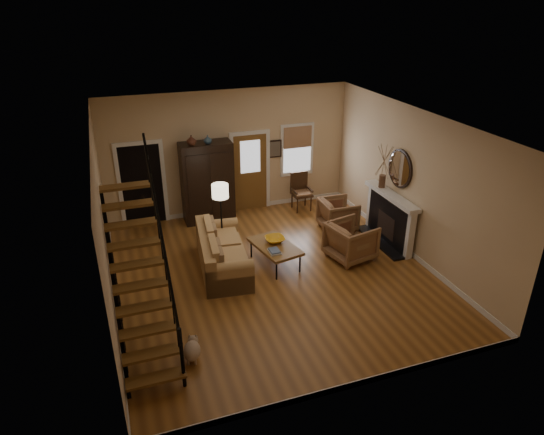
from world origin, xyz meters
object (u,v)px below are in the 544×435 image
object	(u,v)px
coffee_table	(275,255)
side_chair	(302,192)
armchair_right	(338,214)
armoire	(207,182)
sofa	(223,252)
floor_lamp	(221,218)
armchair_left	(351,241)

from	to	relation	value
coffee_table	side_chair	world-z (taller)	side_chair
coffee_table	armchair_right	world-z (taller)	armchair_right
armoire	armchair_right	bearing A→B (deg)	-28.63
sofa	armoire	bearing A→B (deg)	90.53
armoire	coffee_table	xyz separation A→B (m)	(0.86, -2.77, -0.81)
armoire	sofa	xyz separation A→B (m)	(-0.26, -2.58, -0.64)
armchair_right	armoire	bearing A→B (deg)	63.06
coffee_table	floor_lamp	bearing A→B (deg)	131.72
sofa	coffee_table	bearing A→B (deg)	-3.52
sofa	floor_lamp	xyz separation A→B (m)	(0.19, 0.85, 0.40)
coffee_table	sofa	bearing A→B (deg)	170.23
floor_lamp	side_chair	bearing A→B (deg)	30.31
sofa	coffee_table	xyz separation A→B (m)	(1.12, -0.19, -0.17)
armchair_left	side_chair	bearing A→B (deg)	-12.31
sofa	armchair_left	world-z (taller)	armchair_left
armchair_right	side_chair	size ratio (longest dim) A/B	0.85
floor_lamp	side_chair	size ratio (longest dim) A/B	1.60
armoire	side_chair	size ratio (longest dim) A/B	2.06
armchair_left	armchair_right	size ratio (longest dim) A/B	1.09
coffee_table	armchair_left	distance (m)	1.74
armoire	floor_lamp	distance (m)	1.75
sofa	side_chair	bearing A→B (deg)	46.50
sofa	floor_lamp	distance (m)	0.96
floor_lamp	armchair_right	bearing A→B (deg)	2.15
armoire	armchair_right	world-z (taller)	armoire
armchair_right	floor_lamp	xyz separation A→B (m)	(-3.03, -0.11, 0.42)
armchair_left	floor_lamp	distance (m)	2.97
armchair_left	side_chair	world-z (taller)	side_chair
armchair_left	coffee_table	bearing A→B (deg)	67.78
armoire	armchair_right	xyz separation A→B (m)	(2.96, -1.62, -0.66)
armchair_right	side_chair	xyz separation A→B (m)	(-0.41, 1.42, 0.12)
coffee_table	armoire	bearing A→B (deg)	107.27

